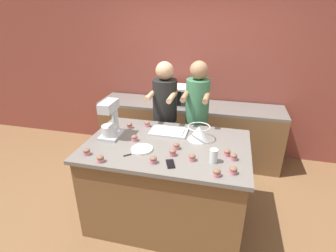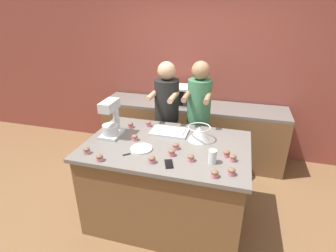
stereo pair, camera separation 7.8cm
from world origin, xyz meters
name	(u,v)px [view 2 (the right image)]	position (x,y,z in m)	size (l,w,h in m)	color
ground_plane	(167,215)	(0.00, 0.00, 0.00)	(16.00, 16.00, 0.00)	brown
back_wall	(197,70)	(0.00, 1.77, 1.35)	(10.00, 0.06, 2.70)	brown
island_counter	(167,182)	(0.00, 0.00, 0.48)	(1.68, 1.09, 0.96)	brown
back_counter	(191,131)	(0.00, 1.42, 0.45)	(2.80, 0.60, 0.90)	brown
person_left	(167,121)	(-0.21, 0.75, 0.88)	(0.33, 0.50, 1.66)	brown
person_right	(198,123)	(0.20, 0.75, 0.91)	(0.31, 0.49, 1.68)	brown
stand_mixer	(111,120)	(-0.63, 0.04, 1.13)	(0.20, 0.30, 0.40)	#B2B7BC
mixing_bowl	(199,133)	(0.30, 0.18, 1.04)	(0.24, 0.24, 0.15)	#BCBCC1
baking_tray	(169,131)	(-0.04, 0.26, 0.98)	(0.41, 0.25, 0.04)	#BCBCC1
microwave_oven	(179,95)	(-0.21, 1.42, 1.04)	(0.46, 0.35, 0.27)	silver
cell_phone	(169,164)	(0.12, -0.37, 0.96)	(0.12, 0.16, 0.01)	black
drinking_glass	(212,157)	(0.50, -0.23, 1.02)	(0.08, 0.08, 0.13)	silver
small_plate	(141,149)	(-0.21, -0.18, 0.97)	(0.21, 0.21, 0.02)	white
knife	(132,153)	(-0.27, -0.27, 0.96)	(0.18, 0.16, 0.01)	#BCBCC1
cupcake_0	(135,137)	(-0.35, -0.01, 0.99)	(0.07, 0.07, 0.06)	#D17084
cupcake_1	(152,159)	(-0.03, -0.38, 0.99)	(0.07, 0.07, 0.06)	#D17084
cupcake_2	(176,146)	(0.12, -0.08, 0.99)	(0.07, 0.07, 0.06)	#D17084
cupcake_3	(231,171)	(0.67, -0.38, 0.99)	(0.07, 0.07, 0.06)	#D17084
cupcake_4	(87,150)	(-0.69, -0.39, 0.99)	(0.07, 0.07, 0.06)	#D17084
cupcake_5	(215,173)	(0.54, -0.45, 0.99)	(0.07, 0.07, 0.06)	#D17084
cupcake_6	(131,125)	(-0.52, 0.28, 0.99)	(0.07, 0.07, 0.06)	#D17084
cupcake_7	(226,153)	(0.61, -0.09, 0.99)	(0.07, 0.07, 0.06)	#D17084
cupcake_8	(148,124)	(-0.33, 0.37, 0.99)	(0.07, 0.07, 0.06)	#D17084
cupcake_9	(100,157)	(-0.50, -0.47, 0.99)	(0.07, 0.07, 0.06)	#D17084
cupcake_10	(172,152)	(0.11, -0.21, 0.99)	(0.07, 0.07, 0.06)	#D17084
cupcake_11	(233,158)	(0.67, -0.15, 0.99)	(0.07, 0.07, 0.06)	#D17084
cupcake_12	(191,158)	(0.30, -0.25, 0.99)	(0.07, 0.07, 0.06)	#D17084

